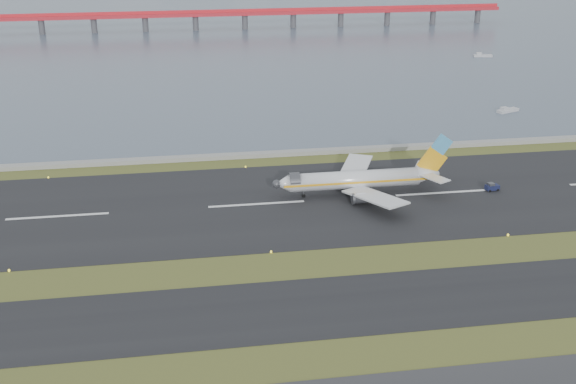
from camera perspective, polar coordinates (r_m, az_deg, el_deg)
name	(u,v)px	position (r m, az deg, el deg)	size (l,w,h in m)	color
ground	(277,273)	(123.06, -0.87, -6.41)	(1000.00, 1000.00, 0.00)	#324318
taxiway_strip	(288,309)	(112.74, 0.01, -9.25)	(1000.00, 18.00, 0.10)	black
runway_strip	(257,204)	(149.89, -2.50, -0.98)	(1000.00, 45.00, 0.10)	black
seawall	(242,155)	(177.61, -3.63, 2.90)	(1000.00, 2.50, 1.00)	gray
red_pier	(245,14)	(362.52, -3.44, 13.87)	(260.00, 5.00, 10.20)	red
airliner	(361,179)	(154.48, 5.81, 1.00)	(38.52, 32.89, 12.80)	silver
pushback_tug	(492,187)	(162.67, 15.82, 0.38)	(3.07, 2.07, 1.83)	#151A3B
workboat_near	(507,110)	(226.00, 16.93, 6.20)	(7.54, 4.77, 1.75)	#B5B5B9
workboat_far	(482,55)	(306.43, 15.09, 10.38)	(7.64, 3.57, 1.78)	#B5B5B9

